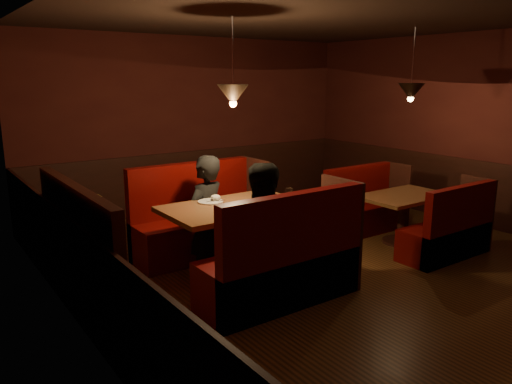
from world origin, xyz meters
TOP-DOWN VIEW (x-y plane):
  - room at (-0.28, 0.04)m, footprint 6.02×7.02m
  - main_table at (-1.17, 0.46)m, footprint 1.57×0.95m
  - main_bench_far at (-1.15, 1.35)m, footprint 1.72×0.62m
  - main_bench_near at (-1.15, -0.43)m, footprint 1.72×0.62m
  - second_table at (1.33, 0.12)m, footprint 1.21×0.77m
  - second_bench_far at (1.36, 0.85)m, footprint 1.34×0.50m
  - second_bench_near at (1.36, -0.60)m, footprint 1.34×0.50m
  - diner_a at (-1.24, 1.03)m, footprint 0.72×0.61m
  - diner_b at (-1.14, -0.11)m, footprint 0.98×0.84m

SIDE VIEW (x-z plane):
  - second_bench_far at x=1.36m, z-range -0.17..0.78m
  - second_bench_near at x=1.36m, z-range -0.17..0.78m
  - main_bench_far at x=-1.15m, z-range -0.21..0.96m
  - main_bench_near at x=-1.15m, z-range -0.21..0.96m
  - second_table at x=1.33m, z-range 0.16..0.85m
  - main_table at x=-1.17m, z-range 0.10..1.20m
  - diner_a at x=-1.24m, z-range 0.00..1.69m
  - diner_b at x=-1.14m, z-range 0.00..1.74m
  - room at x=-0.28m, z-range -0.41..2.51m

